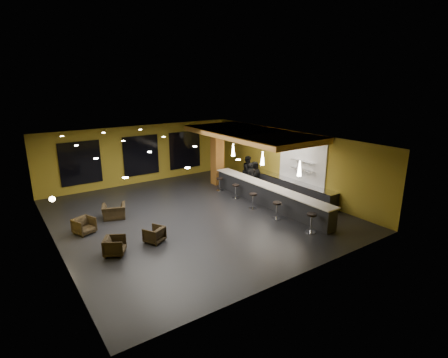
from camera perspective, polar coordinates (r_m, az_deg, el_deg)
floor at (r=16.63m, az=-4.73°, el=-5.96°), size 12.00×13.00×0.10m
ceiling at (r=15.64m, az=-5.03°, el=6.37°), size 12.00×13.00×0.10m
wall_back at (r=21.82m, az=-13.50°, el=3.93°), size 12.00×0.10×3.50m
wall_front at (r=11.15m, az=12.30°, el=-7.67°), size 12.00×0.10×3.50m
wall_left at (r=14.21m, az=-26.58°, el=-3.82°), size 0.10×13.00×3.50m
wall_right at (r=19.64m, az=10.63°, el=2.79°), size 0.10×13.00×3.50m
wood_soffit at (r=18.71m, az=4.21°, el=7.39°), size 3.60×8.00×0.28m
window_left at (r=20.76m, az=-22.38°, el=2.41°), size 2.20×0.06×2.40m
window_center at (r=21.73m, az=-13.38°, el=3.76°), size 2.20×0.06×2.40m
window_right at (r=22.95m, az=-6.40°, el=4.74°), size 2.20×0.06×2.40m
tile_backsplash at (r=18.85m, az=12.62°, el=2.90°), size 0.06×3.20×2.40m
bar_counter at (r=17.69m, az=7.19°, el=-2.76°), size 0.60×8.00×1.00m
bar_top at (r=17.52m, az=7.25°, el=-1.13°), size 0.78×8.10×0.05m
prep_counter at (r=19.37m, az=10.63°, el=-1.45°), size 0.70×6.00×0.86m
prep_top at (r=19.24m, az=10.70°, el=-0.16°), size 0.72×6.00×0.03m
wall_shelf_lower at (r=18.71m, az=12.69°, el=1.53°), size 0.30×1.50×0.03m
wall_shelf_upper at (r=18.61m, az=12.78°, el=2.88°), size 0.30×1.50×0.03m
column at (r=20.87m, az=-1.10°, el=3.84°), size 0.60×0.60×3.50m
wall_sconce at (r=14.69m, az=-26.25°, el=-2.96°), size 0.22×0.22×0.22m
pendant_0 at (r=15.80m, az=12.23°, el=1.71°), size 0.20×0.20×0.70m
pendant_1 at (r=17.55m, az=6.31°, el=3.40°), size 0.20×0.20×0.70m
pendant_2 at (r=19.46m, az=1.50°, el=4.75°), size 0.20×0.20×0.70m
staff_a at (r=19.72m, az=4.47°, el=0.30°), size 0.63×0.44×1.65m
staff_b at (r=20.78m, az=3.98°, el=1.34°), size 1.04×0.92×1.80m
staff_c at (r=20.48m, az=5.05°, el=0.74°), size 0.88×0.72×1.55m
armchair_a at (r=13.47m, az=-17.41°, el=-10.39°), size 1.00×0.99×0.67m
armchair_b at (r=14.06m, az=-11.32°, el=-8.86°), size 0.92×0.93×0.63m
armchair_c at (r=15.60m, az=-21.86°, el=-7.10°), size 0.96×0.97×0.68m
armchair_d at (r=16.77m, az=-17.51°, el=-5.09°), size 1.25×1.17×0.66m
bar_stool_0 at (r=14.95m, az=14.07°, el=-6.57°), size 0.43×0.43×0.84m
bar_stool_1 at (r=16.06m, az=8.61°, el=-4.74°), size 0.41×0.41×0.80m
bar_stool_2 at (r=17.17m, az=4.76°, el=-3.25°), size 0.40×0.40×0.79m
bar_stool_3 at (r=18.58m, az=1.93°, el=-1.74°), size 0.39×0.39×0.77m
bar_stool_4 at (r=19.85m, az=-0.71°, el=-0.59°), size 0.38×0.38×0.75m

